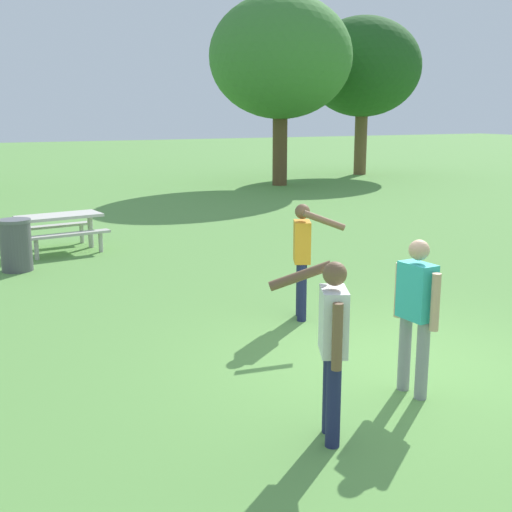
% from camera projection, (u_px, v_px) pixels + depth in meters
% --- Properties ---
extents(ground_plane, '(120.00, 120.00, 0.00)m').
position_uv_depth(ground_plane, '(399.00, 363.00, 7.73)').
color(ground_plane, '#609947').
extents(person_thrower, '(0.59, 0.80, 1.64)m').
position_uv_depth(person_thrower, '(332.00, 338.00, 5.73)').
color(person_thrower, '#1E234C').
rests_on(person_thrower, ground).
extents(person_catcher, '(0.59, 0.80, 1.64)m').
position_uv_depth(person_catcher, '(303.00, 252.00, 9.20)').
color(person_catcher, '#1E234C').
rests_on(person_catcher, ground).
extents(person_bystander, '(0.25, 0.61, 1.64)m').
position_uv_depth(person_bystander, '(416.00, 307.00, 6.69)').
color(person_bystander, gray).
rests_on(person_bystander, ground).
extents(frisbee, '(0.25, 0.25, 0.03)m').
position_uv_depth(frisbee, '(337.00, 335.00, 8.65)').
color(frisbee, '#E04733').
rests_on(frisbee, ground).
extents(picnic_table_near, '(1.88, 1.64, 0.77)m').
position_uv_depth(picnic_table_near, '(59.00, 224.00, 13.80)').
color(picnic_table_near, beige).
rests_on(picnic_table_near, ground).
extents(trash_can_beside_table, '(0.59, 0.59, 0.96)m').
position_uv_depth(trash_can_beside_table, '(16.00, 245.00, 12.09)').
color(trash_can_beside_table, '#515156').
rests_on(trash_can_beside_table, ground).
extents(tree_broad_center, '(5.49, 5.49, 7.23)m').
position_uv_depth(tree_broad_center, '(281.00, 58.00, 25.16)').
color(tree_broad_center, brown).
rests_on(tree_broad_center, ground).
extents(tree_far_right, '(5.19, 5.19, 7.03)m').
position_uv_depth(tree_far_right, '(363.00, 67.00, 29.61)').
color(tree_far_right, brown).
rests_on(tree_far_right, ground).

